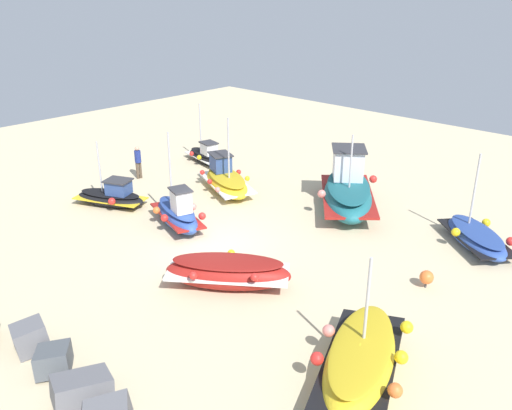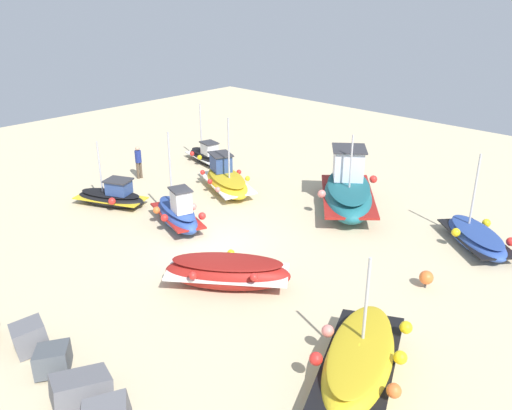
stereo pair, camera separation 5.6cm
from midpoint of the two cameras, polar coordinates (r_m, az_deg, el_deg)
ground_plane at (r=20.49m, az=-4.47°, el=-4.28°), size 48.34×48.34×0.00m
fishing_boat_0 at (r=25.58m, az=-3.17°, el=2.69°), size 4.33×3.04×3.71m
fishing_boat_1 at (r=17.49m, az=-3.00°, el=-7.21°), size 4.15×3.61×1.07m
fishing_boat_2 at (r=21.81m, az=22.67°, el=-3.23°), size 3.72×3.42×3.50m
fishing_boat_3 at (r=14.02m, az=11.18°, el=-16.07°), size 3.29×4.72×3.38m
fishing_boat_4 at (r=24.74m, az=-15.18°, el=0.92°), size 3.54×2.50×2.94m
fishing_boat_5 at (r=23.73m, az=9.91°, el=1.50°), size 4.99×5.52×3.55m
fishing_boat_6 at (r=29.91m, az=-5.32°, el=5.36°), size 3.23×1.75×3.24m
fishing_boat_7 at (r=21.93m, az=-8.35°, el=-0.91°), size 3.65×2.22×3.89m
person_walking at (r=27.73m, az=-12.48°, el=4.75°), size 0.32×0.32×1.70m
mooring_buoy_0 at (r=18.40m, az=17.93°, el=-7.44°), size 0.46×0.46×0.61m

